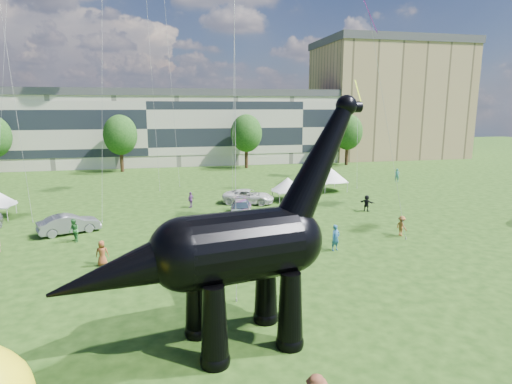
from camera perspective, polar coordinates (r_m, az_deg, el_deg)
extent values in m
plane|color=#16330C|center=(20.48, 5.70, -18.28)|extent=(220.00, 220.00, 0.00)
cube|color=beige|center=(79.03, -14.17, 7.99)|extent=(78.00, 11.00, 12.00)
cube|color=tan|center=(93.78, 17.13, 11.36)|extent=(28.00, 18.00, 22.00)
cylinder|color=#382314|center=(70.69, -17.45, 3.88)|extent=(0.56, 0.56, 3.20)
ellipsoid|color=#14380F|center=(70.28, -17.67, 7.69)|extent=(5.20, 5.20, 6.24)
cylinder|color=#382314|center=(71.72, -1.29, 4.49)|extent=(0.56, 0.56, 3.20)
ellipsoid|color=#14380F|center=(71.32, -1.31, 8.26)|extent=(5.20, 5.20, 6.24)
cylinder|color=#382314|center=(77.21, 11.98, 4.73)|extent=(0.56, 0.56, 3.20)
ellipsoid|color=#14380F|center=(76.83, 12.13, 8.23)|extent=(5.20, 5.20, 6.24)
cone|color=black|center=(17.58, -5.56, -17.37)|extent=(1.35, 1.35, 3.35)
sphere|color=black|center=(18.33, -5.47, -21.41)|extent=(1.23, 1.23, 1.23)
cone|color=black|center=(19.68, -7.84, -14.14)|extent=(1.35, 1.35, 3.35)
sphere|color=black|center=(20.35, -7.72, -17.88)|extent=(1.23, 1.23, 1.23)
cone|color=black|center=(18.74, 4.58, -15.43)|extent=(1.35, 1.35, 3.35)
sphere|color=black|center=(19.44, 4.51, -19.31)|extent=(1.23, 1.23, 1.23)
cone|color=black|center=(20.72, 1.33, -12.67)|extent=(1.35, 1.35, 3.35)
sphere|color=black|center=(21.36, 1.31, -16.28)|extent=(1.23, 1.23, 1.23)
cylinder|color=black|center=(18.05, -2.18, -7.26)|extent=(5.18, 3.85, 3.01)
sphere|color=black|center=(17.38, -9.47, -8.14)|extent=(3.01, 3.01, 3.01)
sphere|color=black|center=(18.98, 4.46, -6.35)|extent=(2.90, 2.90, 2.90)
cone|color=black|center=(18.93, 8.26, 3.56)|extent=(4.44, 2.45, 5.91)
sphere|color=black|center=(19.52, 11.95, 11.20)|extent=(0.94, 0.94, 0.94)
cylinder|color=black|center=(19.71, 12.76, 11.01)|extent=(0.86, 0.63, 0.49)
cone|color=black|center=(17.15, -17.01, -10.10)|extent=(6.24, 3.43, 3.27)
imported|color=gray|center=(37.84, -23.66, -3.92)|extent=(5.01, 3.32, 1.56)
imported|color=silver|center=(45.30, -1.02, -0.61)|extent=(5.92, 4.15, 1.50)
imported|color=#595960|center=(40.19, -2.03, -2.21)|extent=(2.93, 5.18, 1.42)
cube|color=silver|center=(46.93, 4.24, 0.16)|extent=(2.93, 2.93, 0.11)
cone|color=silver|center=(46.79, 4.26, 1.07)|extent=(3.72, 3.72, 1.43)
cylinder|color=#999999|center=(45.39, 3.15, -0.89)|extent=(0.06, 0.06, 1.05)
cylinder|color=#999999|center=(46.23, 6.32, -0.72)|extent=(0.06, 0.06, 1.05)
cylinder|color=#999999|center=(47.90, 2.22, -0.23)|extent=(0.06, 0.06, 1.05)
cylinder|color=#999999|center=(48.69, 5.24, -0.08)|extent=(0.06, 0.06, 1.05)
cube|color=white|center=(52.83, 9.85, 1.43)|extent=(3.62, 3.62, 0.13)
cone|color=white|center=(52.69, 9.88, 2.35)|extent=(4.59, 4.59, 1.62)
cylinder|color=#999999|center=(50.91, 9.18, 0.40)|extent=(0.06, 0.06, 1.19)
cylinder|color=#999999|center=(52.41, 12.08, 0.60)|extent=(0.06, 0.06, 1.19)
cylinder|color=#999999|center=(53.53, 7.63, 0.97)|extent=(0.06, 0.06, 1.19)
cylinder|color=#999999|center=(54.96, 10.43, 1.16)|extent=(0.06, 0.06, 1.19)
cylinder|color=#999999|center=(44.42, -30.25, -2.62)|extent=(0.06, 0.06, 1.19)
cylinder|color=#999999|center=(47.28, -29.35, -1.77)|extent=(0.06, 0.06, 1.19)
imported|color=teal|center=(61.56, 18.30, 2.14)|extent=(0.78, 0.67, 1.81)
imported|color=#69387E|center=(43.97, -8.69, -1.02)|extent=(0.91, 0.98, 1.62)
imported|color=#2E7434|center=(35.27, -23.11, -4.76)|extent=(1.02, 1.09, 1.78)
imported|color=black|center=(43.34, 14.54, -1.44)|extent=(1.33, 1.46, 1.62)
imported|color=brown|center=(35.88, 18.85, -4.31)|extent=(0.78, 1.15, 1.63)
imported|color=brown|center=(29.51, -19.84, -7.68)|extent=(0.82, 0.53, 1.67)
imported|color=#245784|center=(31.09, 10.55, -6.01)|extent=(0.80, 0.65, 1.89)
plane|color=#C8EC13|center=(60.51, 13.44, 13.00)|extent=(2.26, 3.05, 2.85)
plane|color=purple|center=(35.16, 14.86, 22.07)|extent=(2.73, 3.41, 2.89)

